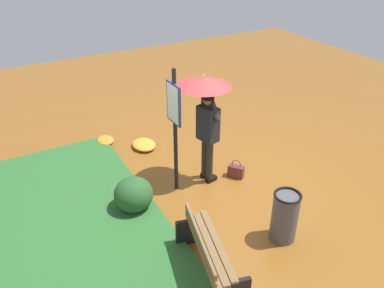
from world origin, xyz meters
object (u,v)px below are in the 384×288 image
at_px(person_with_umbrella, 206,103).
at_px(info_sign_post, 174,117).
at_px(handbag, 236,171).
at_px(trash_bin, 285,216).
at_px(park_bench, 208,251).

bearing_deg(person_with_umbrella, info_sign_post, 94.72).
distance_m(info_sign_post, handbag, 1.78).
bearing_deg(trash_bin, person_with_umbrella, 5.54).
distance_m(info_sign_post, park_bench, 2.30).
distance_m(person_with_umbrella, park_bench, 2.62).
distance_m(handbag, trash_bin, 1.79).
height_order(info_sign_post, trash_bin, info_sign_post).
bearing_deg(park_bench, info_sign_post, -15.35).
xyz_separation_m(info_sign_post, park_bench, (-1.98, 0.54, -1.04)).
bearing_deg(handbag, info_sign_post, 78.75).
height_order(person_with_umbrella, park_bench, person_with_umbrella).
relative_size(info_sign_post, park_bench, 1.61).
relative_size(person_with_umbrella, trash_bin, 2.45).
xyz_separation_m(handbag, trash_bin, (-1.73, 0.34, 0.29)).
relative_size(person_with_umbrella, info_sign_post, 0.89).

